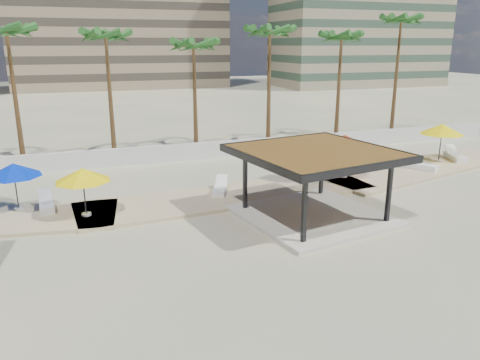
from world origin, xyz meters
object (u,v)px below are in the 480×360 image
object	(u,v)px
umbrella_c	(345,141)
lounger_b	(220,189)
lounger_a	(46,205)
lounger_c	(419,166)
lounger_d	(455,157)
pavilion_central	(315,178)

from	to	relation	value
umbrella_c	lounger_b	size ratio (longest dim) A/B	1.61
lounger_a	lounger_c	distance (m)	22.23
lounger_a	lounger_b	world-z (taller)	lounger_a
lounger_d	lounger_a	bearing A→B (deg)	111.74
lounger_a	lounger_d	world-z (taller)	lounger_d
pavilion_central	lounger_a	world-z (taller)	pavilion_central
umbrella_c	lounger_d	distance (m)	10.01
lounger_a	lounger_d	bearing A→B (deg)	-91.99
pavilion_central	umbrella_c	xyz separation A→B (m)	(4.75, 5.12, 0.43)
lounger_a	lounger_b	size ratio (longest dim) A/B	1.00
lounger_a	lounger_c	size ratio (longest dim) A/B	0.88
umbrella_c	lounger_b	distance (m)	8.11
pavilion_central	lounger_c	bearing A→B (deg)	16.31
umbrella_c	lounger_c	xyz separation A→B (m)	(5.63, -0.02, -2.01)
lounger_a	lounger_b	distance (m)	8.77
lounger_c	lounger_b	bearing A→B (deg)	62.28
pavilion_central	lounger_c	xyz separation A→B (m)	(10.38, 5.09, -1.58)
umbrella_c	lounger_d	world-z (taller)	umbrella_c
pavilion_central	lounger_b	bearing A→B (deg)	113.13
pavilion_central	umbrella_c	distance (m)	6.99
lounger_b	lounger_c	world-z (taller)	lounger_c
lounger_d	lounger_b	bearing A→B (deg)	114.10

